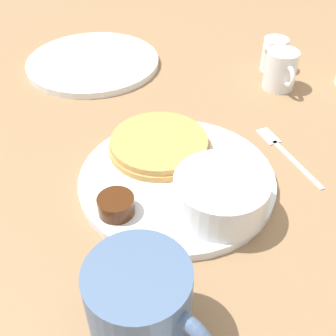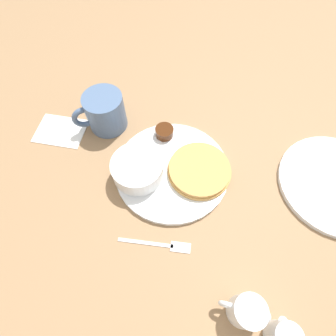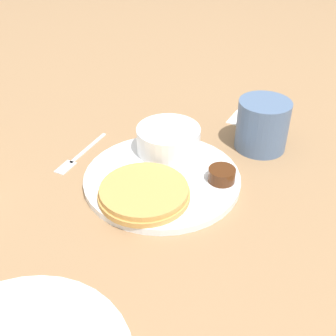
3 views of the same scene
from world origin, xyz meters
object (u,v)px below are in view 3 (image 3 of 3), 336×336
(plate, at_px, (162,178))
(fork, at_px, (77,157))
(coffee_mug, at_px, (262,124))
(bowl, at_px, (168,139))

(plate, xyz_separation_m, fork, (0.03, -0.17, -0.00))
(coffee_mug, height_order, fork, coffee_mug)
(bowl, bearing_deg, coffee_mug, 135.91)
(bowl, bearing_deg, plate, 26.20)
(fork, bearing_deg, bowl, 125.79)
(bowl, height_order, coffee_mug, coffee_mug)
(plate, xyz_separation_m, coffee_mug, (-0.19, 0.09, 0.04))
(plate, relative_size, bowl, 2.30)
(coffee_mug, bearing_deg, bowl, -44.09)
(plate, height_order, bowl, bowl)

